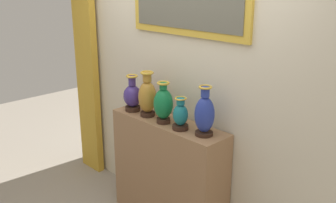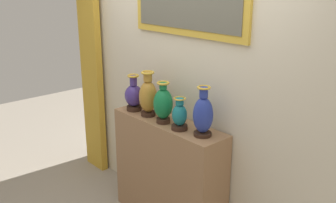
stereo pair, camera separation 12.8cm
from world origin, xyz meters
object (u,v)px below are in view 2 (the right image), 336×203
(vase_ochre, at_px, (148,96))
(vase_emerald, at_px, (163,104))
(vase_teal, at_px, (180,116))
(vase_cobalt, at_px, (203,115))
(vase_indigo, at_px, (134,95))

(vase_ochre, bearing_deg, vase_emerald, -4.39)
(vase_teal, distance_m, vase_cobalt, 0.24)
(vase_teal, bearing_deg, vase_cobalt, 12.05)
(vase_indigo, relative_size, vase_ochre, 0.84)
(vase_emerald, bearing_deg, vase_ochre, 175.61)
(vase_indigo, distance_m, vase_teal, 0.65)
(vase_cobalt, bearing_deg, vase_emerald, -174.05)
(vase_ochre, xyz_separation_m, vase_emerald, (0.23, -0.02, -0.01))
(vase_ochre, height_order, vase_emerald, vase_ochre)
(vase_indigo, xyz_separation_m, vase_ochre, (0.21, 0.01, 0.04))
(vase_indigo, height_order, vase_emerald, vase_emerald)
(vase_ochre, height_order, vase_teal, vase_ochre)
(vase_ochre, relative_size, vase_cobalt, 1.01)
(vase_indigo, height_order, vase_cobalt, vase_cobalt)
(vase_teal, xyz_separation_m, vase_cobalt, (0.22, 0.05, 0.06))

